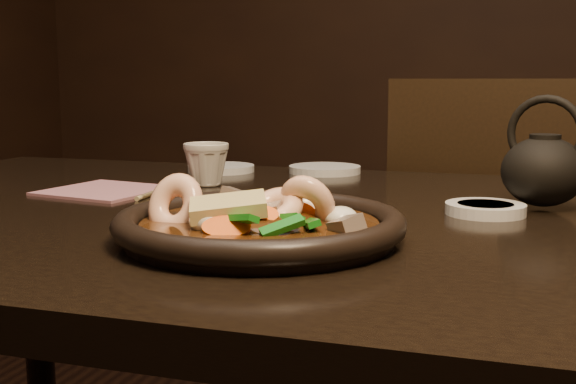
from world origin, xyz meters
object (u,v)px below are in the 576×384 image
(table, at_px, (313,269))
(chair, at_px, (496,282))
(plate, at_px, (260,226))
(tea_cup, at_px, (206,163))
(teapot, at_px, (544,167))

(table, xyz_separation_m, chair, (0.22, 0.63, -0.17))
(plate, xyz_separation_m, tea_cup, (-0.22, 0.35, 0.02))
(plate, relative_size, teapot, 2.12)
(tea_cup, height_order, teapot, teapot)
(tea_cup, relative_size, teapot, 0.50)
(table, bearing_deg, plate, -92.32)
(teapot, bearing_deg, table, -140.60)
(teapot, bearing_deg, plate, -117.12)
(plate, relative_size, tea_cup, 4.19)
(plate, height_order, tea_cup, tea_cup)
(chair, distance_m, tea_cup, 0.70)
(tea_cup, xyz_separation_m, teapot, (0.51, -0.06, 0.02))
(plate, xyz_separation_m, teapot, (0.29, 0.29, 0.04))
(table, bearing_deg, tea_cup, 143.00)
(chair, height_order, plate, chair)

